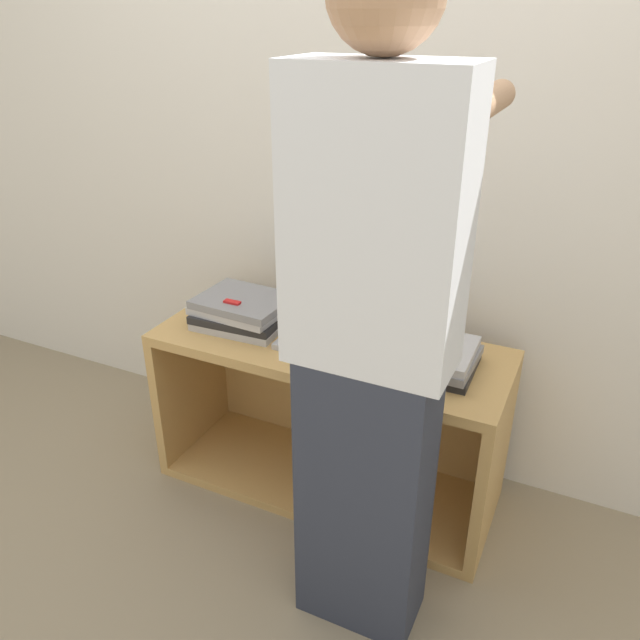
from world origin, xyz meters
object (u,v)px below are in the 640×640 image
(laptop_open, at_px, (335,323))
(laptop_stack_left, at_px, (243,311))
(person, at_px, (372,344))
(laptop_stack_right, at_px, (425,355))

(laptop_open, xyz_separation_m, laptop_stack_left, (-0.34, -0.05, 0.00))
(laptop_open, relative_size, laptop_stack_left, 0.96)
(person, bearing_deg, laptop_stack_left, 145.99)
(laptop_stack_right, bearing_deg, laptop_open, 170.21)
(laptop_stack_left, height_order, laptop_stack_right, laptop_stack_left)
(laptop_open, bearing_deg, laptop_stack_right, -9.79)
(laptop_open, distance_m, laptop_stack_right, 0.34)
(laptop_stack_left, relative_size, laptop_stack_right, 1.02)
(laptop_stack_right, relative_size, person, 0.18)
(laptop_stack_left, distance_m, person, 0.83)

